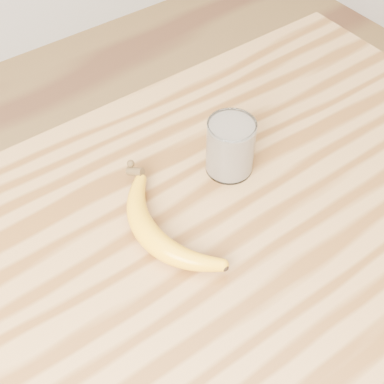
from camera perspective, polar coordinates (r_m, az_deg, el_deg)
table at (r=0.95m, az=3.12°, el=-10.04°), size 1.20×0.80×0.90m
smoothie_glass at (r=0.91m, az=4.11°, el=4.83°), size 0.08×0.08×0.10m
banana at (r=0.82m, az=-4.53°, el=-4.81°), size 0.12×0.32×0.04m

